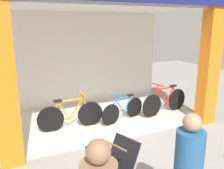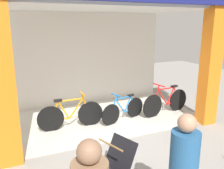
# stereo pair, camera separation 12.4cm
# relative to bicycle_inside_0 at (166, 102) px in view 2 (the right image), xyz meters

# --- Properties ---
(ground_plane) EXTENTS (18.71, 18.71, 0.00)m
(ground_plane) POSITION_rel_bicycle_inside_0_xyz_m (-1.85, -0.96, -0.38)
(ground_plane) COLOR gray
(ground_plane) RESTS_ON ground
(shop_facade) EXTENTS (5.55, 3.28, 3.94)m
(shop_facade) POSITION_rel_bicycle_inside_0_xyz_m (-1.85, 0.51, 1.71)
(shop_facade) COLOR beige
(shop_facade) RESTS_ON ground
(bicycle_inside_0) EXTENTS (1.72, 0.47, 0.95)m
(bicycle_inside_0) POSITION_rel_bicycle_inside_0_xyz_m (0.00, 0.00, 0.00)
(bicycle_inside_0) COLOR black
(bicycle_inside_0) RESTS_ON ground
(bicycle_inside_1) EXTENTS (1.44, 0.50, 0.82)m
(bicycle_inside_1) POSITION_rel_bicycle_inside_0_xyz_m (-1.40, 0.01, -0.05)
(bicycle_inside_1) COLOR black
(bicycle_inside_1) RESTS_ON ground
(bicycle_inside_2) EXTENTS (1.69, 0.46, 0.93)m
(bicycle_inside_2) POSITION_rel_bicycle_inside_0_xyz_m (-2.86, 0.11, -0.01)
(bicycle_inside_2) COLOR black
(bicycle_inside_2) RESTS_ON ground
(sandwich_board_sign) EXTENTS (0.89, 0.77, 0.77)m
(sandwich_board_sign) POSITION_rel_bicycle_inside_0_xyz_m (-2.82, -2.37, -0.00)
(sandwich_board_sign) COLOR black
(sandwich_board_sign) RESTS_ON ground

